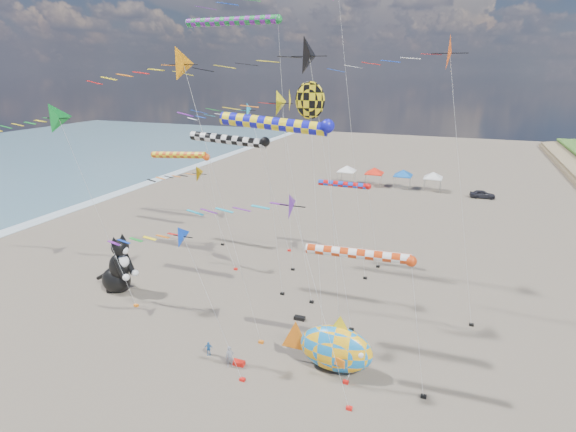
{
  "coord_description": "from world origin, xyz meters",
  "views": [
    {
      "loc": [
        12.83,
        -18.36,
        19.58
      ],
      "look_at": [
        1.1,
        12.0,
        9.03
      ],
      "focal_mm": 28.0,
      "sensor_mm": 36.0,
      "label": 1
    }
  ],
  "objects_px": {
    "fish_inflatable": "(335,349)",
    "child_green": "(305,344)",
    "cat_inflatable": "(117,263)",
    "child_blue": "(209,348)",
    "person_adult": "(230,357)",
    "parked_car": "(482,194)"
  },
  "relations": [
    {
      "from": "fish_inflatable",
      "to": "parked_car",
      "type": "distance_m",
      "value": 52.06
    },
    {
      "from": "person_adult",
      "to": "child_green",
      "type": "bearing_deg",
      "value": 12.38
    },
    {
      "from": "cat_inflatable",
      "to": "parked_car",
      "type": "distance_m",
      "value": 56.92
    },
    {
      "from": "cat_inflatable",
      "to": "fish_inflatable",
      "type": "bearing_deg",
      "value": -3.21
    },
    {
      "from": "cat_inflatable",
      "to": "child_blue",
      "type": "relative_size",
      "value": 5.38
    },
    {
      "from": "cat_inflatable",
      "to": "child_blue",
      "type": "height_order",
      "value": "cat_inflatable"
    },
    {
      "from": "fish_inflatable",
      "to": "child_blue",
      "type": "xyz_separation_m",
      "value": [
        -8.96,
        -1.51,
        -1.24
      ]
    },
    {
      "from": "child_green",
      "to": "parked_car",
      "type": "height_order",
      "value": "parked_car"
    },
    {
      "from": "child_blue",
      "to": "cat_inflatable",
      "type": "bearing_deg",
      "value": 133.47
    },
    {
      "from": "fish_inflatable",
      "to": "child_green",
      "type": "relative_size",
      "value": 6.48
    },
    {
      "from": "person_adult",
      "to": "parked_car",
      "type": "distance_m",
      "value": 55.93
    },
    {
      "from": "fish_inflatable",
      "to": "child_blue",
      "type": "distance_m",
      "value": 9.17
    },
    {
      "from": "cat_inflatable",
      "to": "child_green",
      "type": "relative_size",
      "value": 5.52
    },
    {
      "from": "cat_inflatable",
      "to": "child_blue",
      "type": "bearing_deg",
      "value": -16.22
    },
    {
      "from": "person_adult",
      "to": "parked_car",
      "type": "relative_size",
      "value": 0.41
    },
    {
      "from": "fish_inflatable",
      "to": "person_adult",
      "type": "height_order",
      "value": "fish_inflatable"
    },
    {
      "from": "fish_inflatable",
      "to": "child_blue",
      "type": "relative_size",
      "value": 6.31
    },
    {
      "from": "person_adult",
      "to": "child_blue",
      "type": "height_order",
      "value": "person_adult"
    },
    {
      "from": "child_blue",
      "to": "parked_car",
      "type": "distance_m",
      "value": 55.98
    },
    {
      "from": "fish_inflatable",
      "to": "person_adult",
      "type": "distance_m",
      "value": 7.26
    },
    {
      "from": "child_green",
      "to": "child_blue",
      "type": "relative_size",
      "value": 0.97
    },
    {
      "from": "cat_inflatable",
      "to": "person_adult",
      "type": "bearing_deg",
      "value": -15.41
    }
  ]
}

